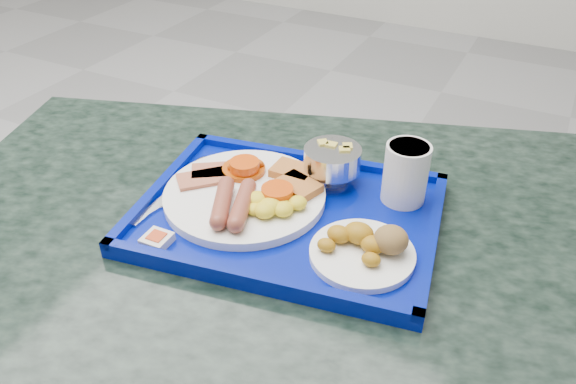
{
  "coord_description": "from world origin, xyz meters",
  "views": [
    {
      "loc": [
        1.21,
        -0.94,
        1.33
      ],
      "look_at": [
        0.88,
        -0.29,
        0.82
      ],
      "focal_mm": 35.0,
      "sensor_mm": 36.0,
      "label": 1
    }
  ],
  "objects_px": {
    "main_plate": "(249,193)",
    "fruit_bowl": "(333,160)",
    "juice_cup": "(406,171)",
    "table": "(284,315)",
    "bread_plate": "(366,247)",
    "tray": "(288,215)"
  },
  "relations": [
    {
      "from": "main_plate",
      "to": "tray",
      "type": "bearing_deg",
      "value": -0.3
    },
    {
      "from": "main_plate",
      "to": "fruit_bowl",
      "type": "xyz_separation_m",
      "value": [
        0.1,
        0.12,
        0.03
      ]
    },
    {
      "from": "table",
      "to": "juice_cup",
      "type": "relative_size",
      "value": 13.86
    },
    {
      "from": "table",
      "to": "fruit_bowl",
      "type": "relative_size",
      "value": 14.32
    },
    {
      "from": "main_plate",
      "to": "bread_plate",
      "type": "bearing_deg",
      "value": -10.82
    },
    {
      "from": "fruit_bowl",
      "to": "bread_plate",
      "type": "bearing_deg",
      "value": -52.1
    },
    {
      "from": "table",
      "to": "juice_cup",
      "type": "bearing_deg",
      "value": 45.21
    },
    {
      "from": "fruit_bowl",
      "to": "juice_cup",
      "type": "bearing_deg",
      "value": 2.41
    },
    {
      "from": "table",
      "to": "bread_plate",
      "type": "distance_m",
      "value": 0.27
    },
    {
      "from": "tray",
      "to": "bread_plate",
      "type": "xyz_separation_m",
      "value": [
        0.15,
        -0.04,
        0.02
      ]
    },
    {
      "from": "table",
      "to": "main_plate",
      "type": "xyz_separation_m",
      "value": [
        -0.08,
        0.03,
        0.23
      ]
    },
    {
      "from": "table",
      "to": "tray",
      "type": "height_order",
      "value": "tray"
    },
    {
      "from": "main_plate",
      "to": "juice_cup",
      "type": "relative_size",
      "value": 2.65
    },
    {
      "from": "table",
      "to": "bread_plate",
      "type": "xyz_separation_m",
      "value": [
        0.14,
        -0.01,
        0.23
      ]
    },
    {
      "from": "fruit_bowl",
      "to": "juice_cup",
      "type": "height_order",
      "value": "juice_cup"
    },
    {
      "from": "fruit_bowl",
      "to": "table",
      "type": "bearing_deg",
      "value": -98.44
    },
    {
      "from": "main_plate",
      "to": "fruit_bowl",
      "type": "distance_m",
      "value": 0.16
    },
    {
      "from": "main_plate",
      "to": "table",
      "type": "bearing_deg",
      "value": -20.37
    },
    {
      "from": "juice_cup",
      "to": "table",
      "type": "bearing_deg",
      "value": -134.79
    },
    {
      "from": "tray",
      "to": "fruit_bowl",
      "type": "distance_m",
      "value": 0.13
    },
    {
      "from": "table",
      "to": "tray",
      "type": "bearing_deg",
      "value": 101.06
    },
    {
      "from": "juice_cup",
      "to": "main_plate",
      "type": "bearing_deg",
      "value": -152.09
    }
  ]
}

